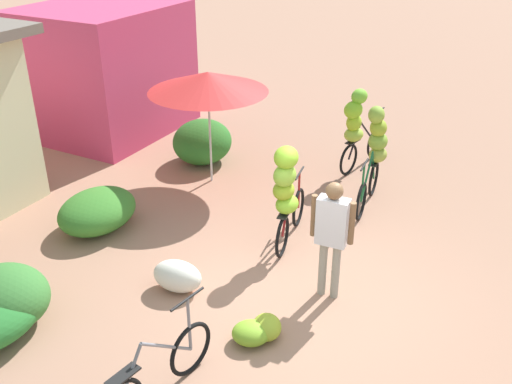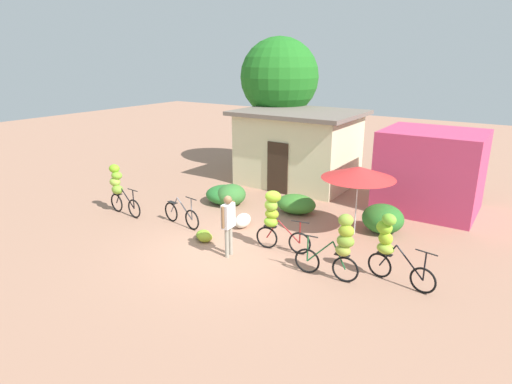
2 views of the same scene
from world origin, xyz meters
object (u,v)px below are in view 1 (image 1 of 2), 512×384
market_umbrella (208,82)px  banana_pile_on_ground (258,330)px  bicycle_by_shop (375,149)px  person_vendor (332,229)px  bicycle_center_loaded (287,189)px  bicycle_rightmost (357,125)px  bicycle_near_pile (157,374)px  shop_pink (106,70)px  produce_sack (177,276)px

market_umbrella → banana_pile_on_ground: bearing=-140.9°
market_umbrella → banana_pile_on_ground: 4.84m
bicycle_by_shop → person_vendor: bearing=-173.1°
bicycle_center_loaded → banana_pile_on_ground: size_ratio=2.28×
bicycle_by_shop → person_vendor: size_ratio=1.00×
banana_pile_on_ground → bicycle_rightmost: bearing=6.7°
bicycle_by_shop → person_vendor: (-2.97, -0.36, 0.08)m
bicycle_rightmost → person_vendor: person_vendor is taller
bicycle_near_pile → bicycle_rightmost: 6.51m
shop_pink → banana_pile_on_ground: shop_pink is taller
banana_pile_on_ground → produce_sack: bearing=75.7°
market_umbrella → bicycle_center_loaded: market_umbrella is taller
bicycle_near_pile → person_vendor: (2.55, -0.92, 0.68)m
shop_pink → bicycle_rightmost: (0.38, -5.75, -0.43)m
market_umbrella → bicycle_rightmost: size_ratio=1.28×
bicycle_rightmost → produce_sack: (-4.78, 0.84, -0.74)m
bicycle_center_loaded → bicycle_near_pile: bearing=-178.4°
bicycle_center_loaded → bicycle_rightmost: bicycle_center_loaded is taller
bicycle_near_pile → banana_pile_on_ground: bicycle_near_pile is taller
banana_pile_on_ground → produce_sack: (0.37, 1.44, 0.08)m
market_umbrella → banana_pile_on_ground: market_umbrella is taller
bicycle_near_pile → banana_pile_on_ground: (1.33, -0.50, -0.22)m
bicycle_center_loaded → bicycle_by_shop: (2.18, -0.65, -0.05)m
bicycle_rightmost → produce_sack: bearing=170.1°
shop_pink → bicycle_by_shop: size_ratio=1.90×
produce_sack → bicycle_near_pile: bearing=-151.2°
bicycle_center_loaded → person_vendor: size_ratio=1.00×
shop_pink → bicycle_near_pile: 8.52m
shop_pink → bicycle_by_shop: (-0.57, -6.41, -0.43)m
market_umbrella → produce_sack: 3.82m
bicycle_near_pile → bicycle_center_loaded: bicycle_center_loaded is taller
bicycle_center_loaded → person_vendor: person_vendor is taller
bicycle_rightmost → person_vendor: bearing=-165.4°
bicycle_center_loaded → banana_pile_on_ground: 2.28m
shop_pink → person_vendor: bearing=-117.7°
market_umbrella → bicycle_rightmost: market_umbrella is taller
bicycle_center_loaded → person_vendor: 1.29m
market_umbrella → person_vendor: market_umbrella is taller
market_umbrella → bicycle_near_pile: size_ratio=1.28×
shop_pink → person_vendor: 7.66m
bicycle_center_loaded → produce_sack: 2.02m
bicycle_by_shop → person_vendor: 3.00m
banana_pile_on_ground → bicycle_by_shop: bearing=-0.8°
produce_sack → person_vendor: 2.20m
shop_pink → produce_sack: bearing=-131.8°
bicycle_near_pile → bicycle_by_shop: size_ratio=0.99×
market_umbrella → bicycle_by_shop: size_ratio=1.27×
bicycle_by_shop → bicycle_rightmost: size_ratio=1.00×
produce_sack → bicycle_center_loaded: bearing=-27.1°
banana_pile_on_ground → person_vendor: 1.58m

